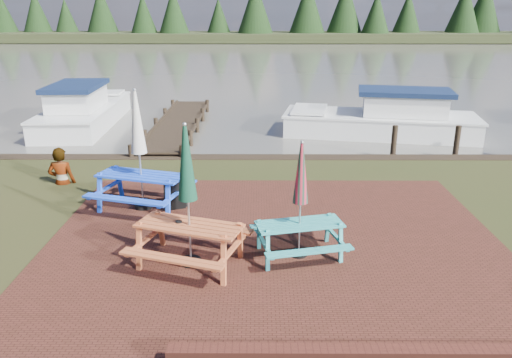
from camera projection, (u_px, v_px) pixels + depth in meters
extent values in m
plane|color=black|center=(276.00, 268.00, 8.93)|extent=(120.00, 120.00, 0.00)
cube|color=#3C1B13|center=(275.00, 243.00, 9.87)|extent=(9.00, 7.50, 0.02)
cube|color=#4C1E16|center=(400.00, 358.00, 6.42)|extent=(6.00, 0.22, 0.30)
cube|color=#47443D|center=(262.00, 61.00, 43.92)|extent=(120.00, 60.00, 0.02)
cube|color=black|center=(261.00, 37.00, 71.18)|extent=(120.00, 10.00, 1.20)
cube|color=teal|center=(300.00, 224.00, 9.16)|extent=(1.69, 0.96, 0.04)
cube|color=teal|center=(310.00, 251.00, 8.69)|extent=(1.60, 0.57, 0.04)
cube|color=teal|center=(290.00, 224.00, 9.80)|extent=(1.60, 0.57, 0.04)
cube|color=teal|center=(263.00, 244.00, 9.13)|extent=(0.38, 1.36, 0.65)
cube|color=teal|center=(334.00, 237.00, 9.41)|extent=(0.38, 1.36, 0.65)
cylinder|color=black|center=(299.00, 254.00, 9.36)|extent=(0.32, 0.32, 0.09)
cylinder|color=#B2B2B7|center=(300.00, 201.00, 9.02)|extent=(0.03, 0.03, 2.21)
cone|color=red|center=(301.00, 174.00, 8.84)|extent=(0.28, 0.28, 1.10)
cube|color=#B6572E|center=(189.00, 226.00, 8.82)|extent=(2.00, 1.28, 0.04)
cube|color=#B6572E|center=(171.00, 259.00, 8.28)|extent=(1.85, 0.83, 0.04)
cube|color=#B6572E|center=(206.00, 226.00, 9.55)|extent=(1.85, 0.83, 0.04)
cube|color=#B6572E|center=(150.00, 239.00, 9.19)|extent=(0.59, 1.56, 0.77)
cube|color=#B6572E|center=(232.00, 252.00, 8.70)|extent=(0.59, 1.56, 0.77)
cylinder|color=black|center=(191.00, 262.00, 9.05)|extent=(0.37, 0.37, 0.10)
cylinder|color=#B2B2B7|center=(188.00, 198.00, 8.65)|extent=(0.04, 0.04, 2.60)
cone|color=#0F3826|center=(186.00, 163.00, 8.44)|extent=(0.33, 0.33, 1.30)
cube|color=blue|center=(141.00, 175.00, 11.33)|extent=(2.12, 1.31, 0.04)
cube|color=blue|center=(125.00, 200.00, 10.76)|extent=(1.97, 0.82, 0.04)
cube|color=blue|center=(157.00, 178.00, 12.11)|extent=(1.97, 0.82, 0.04)
cube|color=blue|center=(110.00, 188.00, 11.70)|extent=(0.58, 1.67, 0.81)
cube|color=blue|center=(176.00, 196.00, 11.22)|extent=(0.58, 1.67, 0.81)
cylinder|color=black|center=(144.00, 206.00, 11.57)|extent=(0.40, 0.40, 0.11)
cylinder|color=#B2B2B7|center=(139.00, 152.00, 11.15)|extent=(0.04, 0.04, 2.75)
cone|color=beige|center=(137.00, 123.00, 10.93)|extent=(0.35, 0.35, 1.37)
cube|color=black|center=(175.00, 195.00, 11.28)|extent=(0.54, 0.35, 0.81)
cube|color=black|center=(177.00, 191.00, 11.54)|extent=(0.54, 0.35, 0.81)
cube|color=black|center=(175.00, 176.00, 11.28)|extent=(0.49, 0.20, 0.03)
cube|color=black|center=(179.00, 122.00, 19.78)|extent=(1.60, 9.00, 0.06)
cube|color=black|center=(160.00, 121.00, 19.77)|extent=(0.08, 9.00, 0.08)
cube|color=black|center=(197.00, 121.00, 19.76)|extent=(0.08, 9.00, 0.08)
cylinder|color=black|center=(132.00, 160.00, 15.60)|extent=(0.16, 0.16, 1.00)
cylinder|color=black|center=(183.00, 160.00, 15.60)|extent=(0.16, 0.16, 1.00)
cube|color=silver|center=(86.00, 118.00, 20.56)|extent=(2.61, 6.85, 0.97)
cube|color=silver|center=(84.00, 106.00, 20.40)|extent=(2.66, 6.99, 0.08)
cube|color=silver|center=(77.00, 98.00, 19.48)|extent=(1.79, 2.91, 0.82)
cube|color=#0F1C39|center=(76.00, 86.00, 19.33)|extent=(1.99, 3.32, 0.17)
cube|color=silver|center=(100.00, 93.00, 22.79)|extent=(2.02, 1.30, 0.10)
cube|color=silver|center=(379.00, 127.00, 18.95)|extent=(7.33, 3.66, 0.93)
cube|color=silver|center=(380.00, 115.00, 18.79)|extent=(7.48, 3.73, 0.07)
cube|color=silver|center=(404.00, 104.00, 18.50)|extent=(3.21, 2.25, 0.79)
cube|color=#0F1C39|center=(405.00, 92.00, 18.35)|extent=(3.66, 2.52, 0.17)
cube|color=silver|center=(309.00, 109.00, 19.22)|extent=(1.62, 2.26, 0.09)
imported|color=gray|center=(58.00, 148.00, 12.92)|extent=(0.72, 0.48, 1.95)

